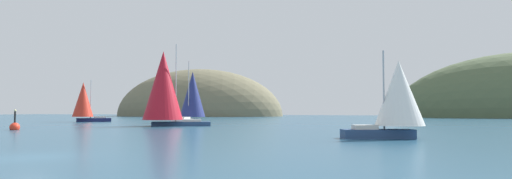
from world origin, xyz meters
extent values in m
plane|color=navy|center=(0.00, 0.00, 0.00)|extent=(360.00, 360.00, 0.00)
ellipsoid|color=#6B664C|center=(-55.00, 135.00, 0.00)|extent=(67.91, 44.00, 36.91)
cube|color=navy|center=(15.83, 19.47, 0.37)|extent=(6.03, 3.68, 0.74)
cube|color=beige|center=(14.85, 19.12, 0.92)|extent=(2.20, 1.93, 0.36)
cylinder|color=#B2B2B7|center=(16.37, 19.67, 3.97)|extent=(0.14, 0.14, 6.47)
cone|color=white|center=(17.56, 20.10, 3.72)|extent=(5.10, 5.10, 5.36)
cube|color=#191E4C|center=(-39.18, 53.79, 0.36)|extent=(6.19, 5.75, 0.72)
cube|color=beige|center=(-38.30, 54.54, 0.90)|extent=(2.57, 2.52, 0.36)
cylinder|color=#B2B2B7|center=(-39.66, 53.37, 4.51)|extent=(0.14, 0.14, 7.58)
cone|color=red|center=(-40.73, 52.44, 4.42)|extent=(5.53, 5.53, 6.81)
cube|color=navy|center=(-12.08, 38.93, 0.31)|extent=(8.52, 5.70, 0.62)
cube|color=beige|center=(-10.73, 39.59, 0.80)|extent=(3.16, 2.72, 0.36)
cylinder|color=#B2B2B7|center=(-12.84, 38.57, 6.28)|extent=(0.14, 0.14, 11.33)
cone|color=#B21423|center=(-14.49, 37.76, 5.91)|extent=(7.70, 7.70, 9.98)
cube|color=white|center=(-17.66, 51.55, 0.38)|extent=(2.37, 7.76, 0.76)
cube|color=beige|center=(-17.62, 50.17, 0.94)|extent=(1.71, 2.51, 0.36)
cylinder|color=#B2B2B7|center=(-17.68, 52.33, 5.98)|extent=(0.14, 0.14, 10.43)
cone|color=navy|center=(-17.72, 54.02, 5.24)|extent=(4.81, 4.81, 8.35)
sphere|color=red|center=(-24.86, 22.07, 0.30)|extent=(1.10, 1.10, 1.10)
cylinder|color=black|center=(-24.86, 22.07, 1.35)|extent=(0.20, 0.20, 1.60)
sphere|color=#F2EA99|center=(-24.86, 22.07, 2.27)|extent=(0.24, 0.24, 0.24)
camera|label=1|loc=(16.72, -16.28, 2.29)|focal=29.52mm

